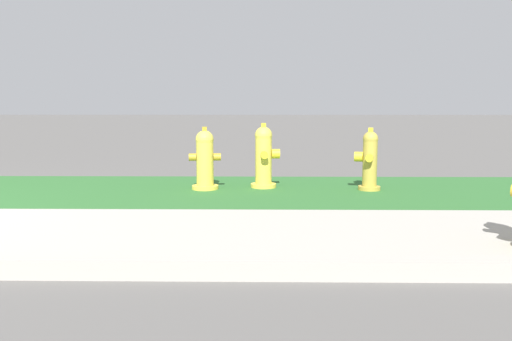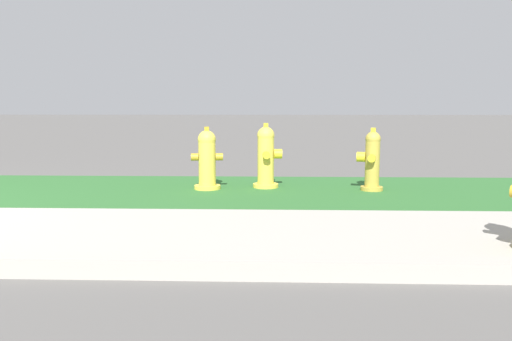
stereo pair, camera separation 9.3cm
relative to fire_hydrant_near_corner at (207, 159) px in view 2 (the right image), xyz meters
The scene contains 3 objects.
fire_hydrant_near_corner is the anchor object (origin of this frame).
fire_hydrant_far_end 0.74m from the fire_hydrant_near_corner, 11.36° to the left, with size 0.37×0.39×0.81m.
fire_hydrant_at_driveway 2.00m from the fire_hydrant_near_corner, ahead, with size 0.33×0.36×0.76m.
Camera 2 is at (4.66, -3.87, 1.01)m, focal length 35.00 mm.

